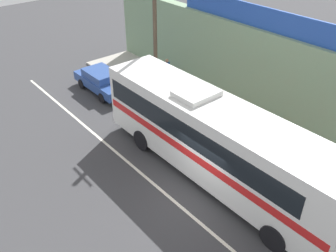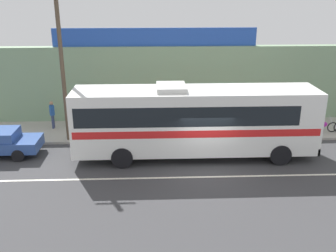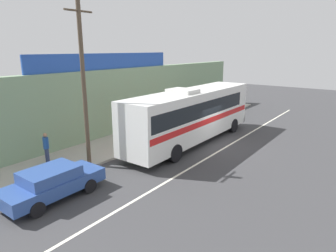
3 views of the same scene
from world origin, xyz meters
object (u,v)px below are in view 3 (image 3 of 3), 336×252
object	(u,v)px
intercity_bus	(192,113)
parked_car	(52,182)
motorcycle_black	(195,117)
utility_pole	(84,83)
motorcycle_red	(219,108)
pedestrian_far_right	(46,146)
motorcycle_blue	(211,111)
pedestrian_near_shop	(207,101)
motorcycle_orange	(203,114)

from	to	relation	value
intercity_bus	parked_car	size ratio (longest dim) A/B	2.82
motorcycle_black	utility_pole	bearing A→B (deg)	-178.35
intercity_bus	parked_car	distance (m)	10.13
motorcycle_red	pedestrian_far_right	size ratio (longest dim) A/B	1.13
motorcycle_blue	intercity_bus	bearing A→B (deg)	-160.51
intercity_bus	pedestrian_near_shop	world-z (taller)	intercity_bus
motorcycle_red	motorcycle_black	world-z (taller)	same
motorcycle_black	pedestrian_near_shop	distance (m)	5.31
motorcycle_black	pedestrian_near_shop	xyz separation A→B (m)	(5.03, 1.62, 0.50)
motorcycle_blue	motorcycle_black	distance (m)	3.16
motorcycle_black	motorcycle_red	bearing A→B (deg)	1.59
intercity_bus	motorcycle_blue	world-z (taller)	intercity_bus
pedestrian_near_shop	motorcycle_blue	bearing A→B (deg)	-142.17
pedestrian_far_right	pedestrian_near_shop	bearing A→B (deg)	0.11
motorcycle_orange	parked_car	bearing A→B (deg)	-172.84
motorcycle_orange	motorcycle_red	bearing A→B (deg)	2.60
utility_pole	motorcycle_red	world-z (taller)	utility_pole
intercity_bus	parked_car	xyz separation A→B (m)	(-10.03, 0.59, -1.33)
intercity_bus	pedestrian_near_shop	xyz separation A→B (m)	(9.74, 4.24, -1.00)
motorcycle_orange	motorcycle_red	distance (m)	3.57
intercity_bus	utility_pole	world-z (taller)	utility_pole
motorcycle_red	pedestrian_far_right	bearing A→B (deg)	175.30
motorcycle_blue	motorcycle_orange	xyz separation A→B (m)	(-1.88, -0.18, 0.00)
utility_pole	motorcycle_red	size ratio (longest dim) A/B	4.43
motorcycle_red	motorcycle_black	bearing A→B (deg)	-178.41
motorcycle_orange	pedestrian_far_right	bearing A→B (deg)	173.46
utility_pole	motorcycle_orange	xyz separation A→B (m)	(12.74, 0.30, -3.92)
motorcycle_blue	motorcycle_black	size ratio (longest dim) A/B	1.03
motorcycle_red	pedestrian_near_shop	distance (m)	1.58
motorcycle_blue	pedestrian_far_right	size ratio (longest dim) A/B	1.16
motorcycle_blue	pedestrian_near_shop	bearing A→B (deg)	37.83
parked_car	motorcycle_orange	world-z (taller)	parked_car
pedestrian_far_right	motorcycle_blue	bearing A→B (deg)	-5.11
intercity_bus	motorcycle_orange	size ratio (longest dim) A/B	6.31
motorcycle_red	pedestrian_far_right	xyz separation A→B (m)	(-17.61, 1.45, 0.55)
motorcycle_black	pedestrian_far_right	bearing A→B (deg)	172.95
intercity_bus	motorcycle_blue	size ratio (longest dim) A/B	6.20
motorcycle_blue	motorcycle_orange	bearing A→B (deg)	-174.44
utility_pole	pedestrian_near_shop	bearing A→B (deg)	6.72
utility_pole	pedestrian_near_shop	distance (m)	16.97
utility_pole	pedestrian_far_right	size ratio (longest dim) A/B	5.02
motorcycle_orange	pedestrian_far_right	world-z (taller)	pedestrian_far_right
motorcycle_blue	motorcycle_orange	world-z (taller)	same
motorcycle_orange	motorcycle_black	distance (m)	1.27
parked_car	utility_pole	distance (m)	5.26
pedestrian_far_right	parked_car	bearing A→B (deg)	-118.50
motorcycle_red	pedestrian_near_shop	size ratio (longest dim) A/B	1.19
intercity_bus	pedestrian_far_right	world-z (taller)	intercity_bus
motorcycle_red	pedestrian_near_shop	bearing A→B (deg)	82.31
parked_car	pedestrian_far_right	bearing A→B (deg)	61.50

